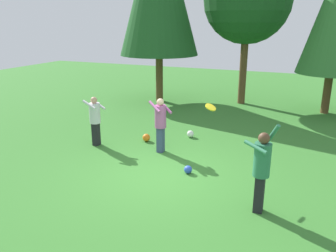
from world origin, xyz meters
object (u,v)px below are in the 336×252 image
at_px(person_catcher, 160,121).
at_px(tree_center, 248,0).
at_px(ball_orange, 146,138).
at_px(frisbee, 211,107).
at_px(ball_blue, 188,170).
at_px(person_thrower, 262,166).
at_px(person_bystander, 95,117).
at_px(ball_white, 190,134).

height_order(person_catcher, tree_center, tree_center).
bearing_deg(ball_orange, person_catcher, -39.05).
relative_size(frisbee, ball_blue, 1.59).
height_order(person_thrower, ball_orange, person_thrower).
distance_m(person_bystander, ball_white, 3.24).
bearing_deg(ball_orange, ball_white, 38.30).
bearing_deg(person_catcher, ball_orange, 173.85).
bearing_deg(ball_blue, person_thrower, -30.63).
bearing_deg(person_catcher, person_thrower, -2.25).
relative_size(person_catcher, frisbee, 4.93).
bearing_deg(person_thrower, ball_white, -15.76).
distance_m(ball_orange, ball_blue, 2.76).
xyz_separation_m(person_bystander, frisbee, (3.98, -0.93, 0.92)).
height_order(person_thrower, tree_center, tree_center).
bearing_deg(frisbee, person_bystander, 166.83).
distance_m(frisbee, ball_blue, 1.83).
relative_size(person_thrower, ball_orange, 7.52).
bearing_deg(tree_center, person_bystander, -112.16).
bearing_deg(ball_blue, ball_white, 108.19).
bearing_deg(frisbee, ball_orange, 145.12).
distance_m(person_catcher, ball_orange, 1.35).
relative_size(frisbee, ball_white, 1.40).
bearing_deg(person_thrower, tree_center, -38.64).
relative_size(person_thrower, person_catcher, 1.16).
height_order(ball_orange, tree_center, tree_center).
height_order(frisbee, ball_orange, frisbee).
distance_m(person_catcher, frisbee, 2.37).
bearing_deg(person_thrower, person_bystander, 17.30).
height_order(ball_orange, ball_blue, ball_orange).
bearing_deg(frisbee, ball_white, 117.51).
bearing_deg(ball_white, person_bystander, -143.30).
height_order(person_bystander, frisbee, frisbee).
bearing_deg(ball_orange, person_thrower, -35.96).
distance_m(person_thrower, ball_orange, 5.12).
height_order(person_bystander, ball_orange, person_bystander).
relative_size(person_thrower, frisbee, 5.70).
relative_size(person_bystander, ball_blue, 7.44).
distance_m(frisbee, ball_white, 3.61).
bearing_deg(person_catcher, person_bystander, -140.01).
distance_m(person_thrower, person_bystander, 5.76).
bearing_deg(person_bystander, ball_white, 49.88).
bearing_deg(person_thrower, ball_orange, 1.97).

